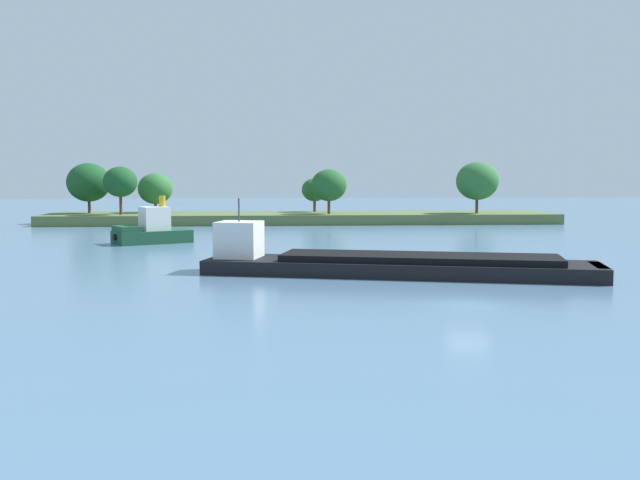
# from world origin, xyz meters

# --- Properties ---
(ground_plane) EXTENTS (400.00, 400.00, 0.00)m
(ground_plane) POSITION_xyz_m (0.00, 0.00, 0.00)
(ground_plane) COLOR slate
(treeline_island) EXTENTS (79.15, 14.50, 9.54)m
(treeline_island) POSITION_xyz_m (-8.95, 73.51, 2.71)
(treeline_island) COLOR #566B3D
(treeline_island) RESTS_ON ground
(cargo_barge) EXTENTS (29.75, 13.02, 5.67)m
(cargo_barge) POSITION_xyz_m (-2.57, 12.83, 0.89)
(cargo_barge) COLOR black
(cargo_barge) RESTS_ON ground
(tugboat) EXTENTS (8.99, 7.36, 5.20)m
(tugboat) POSITION_xyz_m (-24.35, 39.96, 1.35)
(tugboat) COLOR #19472D
(tugboat) RESTS_ON ground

